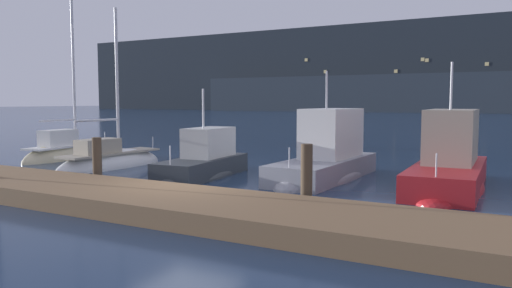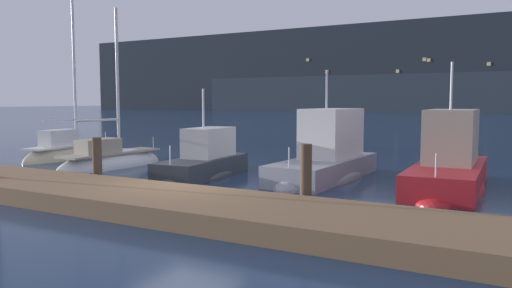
{
  "view_description": "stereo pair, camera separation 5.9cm",
  "coord_description": "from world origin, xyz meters",
  "px_view_note": "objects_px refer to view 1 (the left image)",
  "views": [
    {
      "loc": [
        8.11,
        -10.7,
        2.65
      ],
      "look_at": [
        0.0,
        3.89,
        1.2
      ],
      "focal_mm": 35.0,
      "sensor_mm": 36.0,
      "label": 1
    },
    {
      "loc": [
        8.16,
        -10.67,
        2.65
      ],
      "look_at": [
        0.0,
        3.89,
        1.2
      ],
      "focal_mm": 35.0,
      "sensor_mm": 36.0,
      "label": 2
    }
  ],
  "objects_px": {
    "sailboat_berth_1": "(69,156)",
    "channel_buoy": "(318,136)",
    "motorboat_berth_4": "(326,166)",
    "sailboat_berth_2": "(110,165)",
    "motorboat_berth_5": "(449,172)",
    "motorboat_berth_3": "(204,168)"
  },
  "relations": [
    {
      "from": "sailboat_berth_2",
      "to": "motorboat_berth_4",
      "type": "distance_m",
      "value": 8.62
    },
    {
      "from": "sailboat_berth_2",
      "to": "motorboat_berth_4",
      "type": "bearing_deg",
      "value": 10.73
    },
    {
      "from": "sailboat_berth_1",
      "to": "motorboat_berth_4",
      "type": "xyz_separation_m",
      "value": [
        12.44,
        0.26,
        0.28
      ]
    },
    {
      "from": "sailboat_berth_2",
      "to": "motorboat_berth_5",
      "type": "xyz_separation_m",
      "value": [
        12.42,
        1.63,
        0.38
      ]
    },
    {
      "from": "motorboat_berth_4",
      "to": "channel_buoy",
      "type": "xyz_separation_m",
      "value": [
        -4.74,
        11.1,
        0.22
      ]
    },
    {
      "from": "sailboat_berth_2",
      "to": "motorboat_berth_5",
      "type": "relative_size",
      "value": 1.07
    },
    {
      "from": "sailboat_berth_1",
      "to": "sailboat_berth_2",
      "type": "xyz_separation_m",
      "value": [
        3.98,
        -1.35,
        -0.02
      ]
    },
    {
      "from": "motorboat_berth_5",
      "to": "channel_buoy",
      "type": "relative_size",
      "value": 3.77
    },
    {
      "from": "motorboat_berth_5",
      "to": "sailboat_berth_1",
      "type": "bearing_deg",
      "value": -179.0
    },
    {
      "from": "sailboat_berth_2",
      "to": "motorboat_berth_4",
      "type": "height_order",
      "value": "sailboat_berth_2"
    },
    {
      "from": "motorboat_berth_4",
      "to": "motorboat_berth_5",
      "type": "height_order",
      "value": "motorboat_berth_5"
    },
    {
      "from": "sailboat_berth_1",
      "to": "channel_buoy",
      "type": "bearing_deg",
      "value": 55.86
    },
    {
      "from": "sailboat_berth_1",
      "to": "motorboat_berth_5",
      "type": "xyz_separation_m",
      "value": [
        16.39,
        0.29,
        0.36
      ]
    },
    {
      "from": "sailboat_berth_1",
      "to": "motorboat_berth_5",
      "type": "height_order",
      "value": "sailboat_berth_1"
    },
    {
      "from": "sailboat_berth_1",
      "to": "motorboat_berth_3",
      "type": "xyz_separation_m",
      "value": [
        8.53,
        -1.43,
        0.16
      ]
    },
    {
      "from": "motorboat_berth_3",
      "to": "motorboat_berth_5",
      "type": "xyz_separation_m",
      "value": [
        7.86,
        1.72,
        0.2
      ]
    },
    {
      "from": "sailboat_berth_2",
      "to": "channel_buoy",
      "type": "relative_size",
      "value": 4.02
    },
    {
      "from": "motorboat_berth_4",
      "to": "sailboat_berth_2",
      "type": "bearing_deg",
      "value": -169.27
    },
    {
      "from": "sailboat_berth_2",
      "to": "channel_buoy",
      "type": "distance_m",
      "value": 13.24
    },
    {
      "from": "sailboat_berth_1",
      "to": "channel_buoy",
      "type": "distance_m",
      "value": 13.73
    },
    {
      "from": "sailboat_berth_1",
      "to": "channel_buoy",
      "type": "height_order",
      "value": "sailboat_berth_1"
    },
    {
      "from": "sailboat_berth_1",
      "to": "motorboat_berth_5",
      "type": "bearing_deg",
      "value": 1.0
    }
  ]
}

